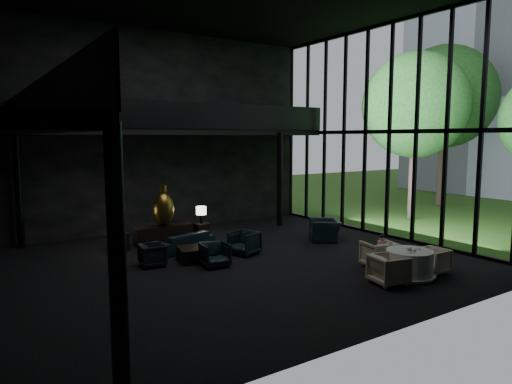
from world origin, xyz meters
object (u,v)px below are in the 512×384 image
table_lamp_left (117,218)px  dining_table (409,266)px  window_armchair (325,225)px  dining_chair_east (433,259)px  table_lamp_right (201,211)px  child (382,244)px  coffee_table (195,254)px  lounge_armchair_east (244,241)px  side_table_right (202,230)px  dining_chair_north (379,251)px  dining_chair_west (389,266)px  bronze_urn (163,209)px  side_table_left (119,242)px  lounge_armchair_south (215,253)px  console (163,235)px  lounge_armchair_west (153,255)px  sofa (184,238)px

table_lamp_left → dining_table: table_lamp_left is taller
window_armchair → dining_chair_east: window_armchair is taller
table_lamp_right → child: bearing=-68.9°
coffee_table → lounge_armchair_east: bearing=-5.6°
side_table_right → dining_chair_north: size_ratio=0.57×
dining_table → dining_chair_west: bearing=-174.2°
bronze_urn → side_table_left: bronze_urn is taller
side_table_right → dining_table: (2.47, -7.58, 0.05)m
lounge_armchair_south → dining_chair_west: dining_chair_west is taller
table_lamp_left → dining_chair_east: table_lamp_left is taller
window_armchair → dining_table: bearing=20.6°
console → side_table_right: size_ratio=3.77×
lounge_armchair_west → lounge_armchair_south: 1.84m
lounge_armchair_east → window_armchair: (3.56, 0.09, 0.12)m
side_table_left → dining_table: size_ratio=0.41×
child → window_armchair: bearing=-106.3°
bronze_urn → dining_chair_east: bearing=-56.4°
console → dining_table: dining_table is taller
dining_table → bronze_urn: bearing=119.0°
table_lamp_left → coffee_table: (1.53, -2.86, -0.85)m
table_lamp_right → dining_table: bearing=-71.9°
lounge_armchair_east → lounge_armchair_south: 1.63m
side_table_right → lounge_armchair_east: size_ratio=0.60×
lounge_armchair_east → dining_chair_north: dining_chair_north is taller
lounge_armchair_east → window_armchair: bearing=73.6°
bronze_urn → child: bronze_urn is taller
window_armchair → child: size_ratio=2.42×
dining_table → dining_chair_north: bearing=88.3°
window_armchair → child: bearing=17.8°
side_table_right → lounge_armchair_west: bearing=-137.6°
bronze_urn → sofa: (0.19, -1.28, -0.86)m
sofa → window_armchair: (5.00, -1.45, 0.16)m
dining_table → coffee_table: bearing=131.3°
lounge_armchair_west → window_armchair: 6.54m
dining_chair_east → dining_chair_west: bearing=-90.6°
lounge_armchair_east → child: (2.50, -3.53, 0.26)m
side_table_right → lounge_armchair_east: lounge_armchair_east is taller
sofa → dining_chair_north: (3.92, -4.99, 0.06)m
child → lounge_armchair_west: bearing=-35.3°
sofa → dining_chair_west: 6.84m
table_lamp_right → dining_chair_west: size_ratio=0.68×
table_lamp_right → sofa: bearing=-133.1°
side_table_right → table_lamp_right: table_lamp_right is taller
dining_chair_north → dining_chair_west: dining_chair_north is taller
table_lamp_left → dining_table: bearing=-53.1°
window_armchair → sofa: bearing=-72.1°
dining_chair_west → bronze_urn: bearing=34.5°
coffee_table → child: (4.20, -3.69, 0.50)m
side_table_left → coffee_table: bearing=-59.7°
lounge_armchair_west → bronze_urn: bearing=-23.0°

